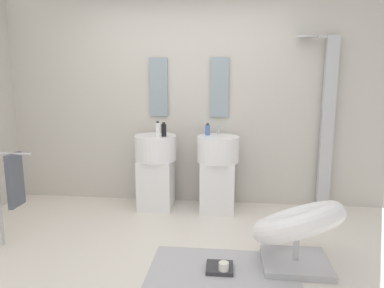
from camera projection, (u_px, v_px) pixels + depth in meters
The scene contains 15 objects.
ground_plane at pixel (168, 265), 3.11m from camera, with size 4.80×3.60×0.04m, color silver.
rear_partition at pixel (190, 100), 4.48m from camera, with size 4.80×0.10×2.60m, color beige.
pedestal_sink_left at pixel (156, 168), 4.34m from camera, with size 0.50×0.50×1.00m.
pedestal_sink_right at pixel (218, 170), 4.26m from camera, with size 0.50×0.50×1.00m.
vanity_mirror_left at pixel (159, 87), 4.42m from camera, with size 0.22×0.03×0.71m, color #8C9EA8.
vanity_mirror_right at pixel (220, 88), 4.34m from camera, with size 0.22×0.03×0.71m, color #8C9EA8.
shower_column at pixel (326, 120), 4.23m from camera, with size 0.49×0.24×2.05m.
lounge_chair at pixel (297, 227), 3.00m from camera, with size 1.10×1.10×0.65m.
towel_rack at pixel (12, 182), 3.31m from camera, with size 0.37×0.22×0.95m.
area_rug at pixel (223, 272), 2.95m from camera, with size 1.23×0.78×0.01m, color #B2B2B7.
magazine_charcoal at pixel (220, 268), 2.97m from camera, with size 0.22×0.21×0.04m, color #38383D.
coffee_mug at pixel (224, 268), 2.90m from camera, with size 0.08×0.08×0.10m, color white.
soap_bottle_white at pixel (158, 130), 4.10m from camera, with size 0.05×0.05×0.19m.
soap_bottle_blue at pixel (208, 130), 4.26m from camera, with size 0.06×0.06×0.14m.
soap_bottle_black at pixel (164, 130), 4.17m from camera, with size 0.06×0.06×0.17m.
Camera 1 is at (0.51, -2.82, 1.59)m, focal length 33.54 mm.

